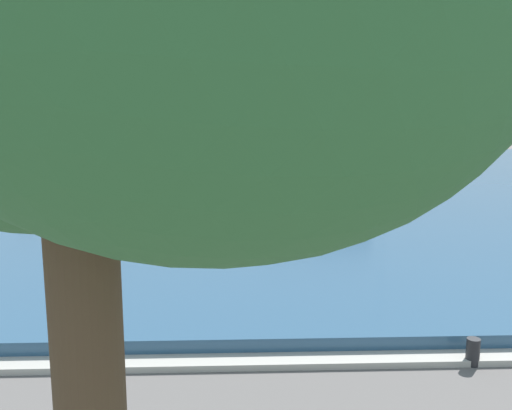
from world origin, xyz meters
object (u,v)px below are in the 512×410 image
Objects in this scene: shade_tree at (67,11)px; mooring_bollard at (473,352)px; sailboat_navy at (51,189)px; sailboat_yellow at (385,184)px.

mooring_bollard is (5.08, 5.96, -4.71)m from shade_tree.
sailboat_navy is 23.68m from mooring_bollard.
shade_tree is (-9.57, -27.89, 4.52)m from sailboat_yellow.
mooring_bollard is (-4.49, -21.93, -0.19)m from sailboat_yellow.
shade_tree is 9.14m from mooring_bollard.
sailboat_yellow is 18.51× the size of mooring_bollard.
shade_tree is at bearing -130.41° from mooring_bollard.
sailboat_yellow reaches higher than sailboat_navy.
shade_tree is at bearing -108.93° from sailboat_yellow.
sailboat_navy is 15.64× the size of mooring_bollard.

